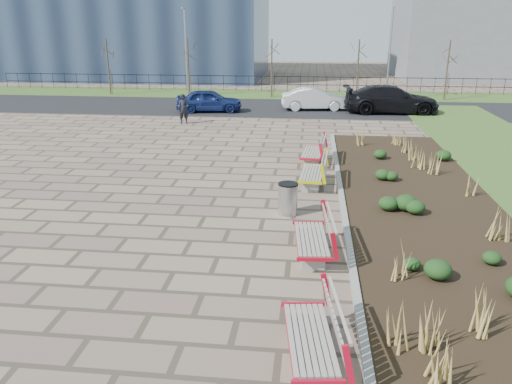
# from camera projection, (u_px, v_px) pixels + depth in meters

# --- Properties ---
(ground) EXTENTS (120.00, 120.00, 0.00)m
(ground) POSITION_uv_depth(u_px,v_px,m) (173.00, 272.00, 10.98)
(ground) COLOR #7A6754
(ground) RESTS_ON ground
(planting_bed) EXTENTS (4.50, 18.00, 0.10)m
(planting_bed) POSITION_uv_depth(u_px,v_px,m) (420.00, 203.00, 15.01)
(planting_bed) COLOR black
(planting_bed) RESTS_ON ground
(planting_curb) EXTENTS (0.16, 18.00, 0.15)m
(planting_curb) POSITION_uv_depth(u_px,v_px,m) (342.00, 199.00, 15.25)
(planting_curb) COLOR gray
(planting_curb) RESTS_ON ground
(grass_verge_far) EXTENTS (80.00, 5.00, 0.04)m
(grass_verge_far) POSITION_uv_depth(u_px,v_px,m) (273.00, 94.00, 37.28)
(grass_verge_far) COLOR #33511E
(grass_verge_far) RESTS_ON ground
(road) EXTENTS (80.00, 7.00, 0.02)m
(road) POSITION_uv_depth(u_px,v_px,m) (266.00, 108.00, 31.65)
(road) COLOR black
(road) RESTS_ON ground
(bench_a) EXTENTS (1.16, 2.20, 1.00)m
(bench_a) POSITION_uv_depth(u_px,v_px,m) (310.00, 334.00, 7.97)
(bench_a) COLOR red
(bench_a) RESTS_ON ground
(bench_b) EXTENTS (1.07, 2.17, 1.00)m
(bench_b) POSITION_uv_depth(u_px,v_px,m) (311.00, 236.00, 11.58)
(bench_b) COLOR #B70C1D
(bench_b) RESTS_ON ground
(bench_c) EXTENTS (1.05, 2.16, 1.00)m
(bench_c) POSITION_uv_depth(u_px,v_px,m) (312.00, 171.00, 16.60)
(bench_c) COLOR #D8CE0B
(bench_c) RESTS_ON ground
(bench_d) EXTENTS (1.08, 2.17, 1.00)m
(bench_d) POSITION_uv_depth(u_px,v_px,m) (313.00, 151.00, 19.22)
(bench_d) COLOR red
(bench_d) RESTS_ON ground
(litter_bin) EXTENTS (0.55, 0.55, 0.91)m
(litter_bin) POSITION_uv_depth(u_px,v_px,m) (288.00, 199.00, 14.12)
(litter_bin) COLOR #B2B2B7
(litter_bin) RESTS_ON ground
(pedestrian) EXTENTS (0.65, 0.51, 1.58)m
(pedestrian) POSITION_uv_depth(u_px,v_px,m) (184.00, 109.00, 26.54)
(pedestrian) COLOR black
(pedestrian) RESTS_ON ground
(car_blue) EXTENTS (4.09, 2.09, 1.33)m
(car_blue) POSITION_uv_depth(u_px,v_px,m) (209.00, 100.00, 30.03)
(car_blue) COLOR navy
(car_blue) RESTS_ON road
(car_silver) EXTENTS (4.16, 1.86, 1.33)m
(car_silver) POSITION_uv_depth(u_px,v_px,m) (315.00, 99.00, 30.64)
(car_silver) COLOR silver
(car_silver) RESTS_ON road
(car_black) EXTENTS (5.64, 2.51, 1.61)m
(car_black) POSITION_uv_depth(u_px,v_px,m) (391.00, 99.00, 29.59)
(car_black) COLOR black
(car_black) RESTS_ON road
(tree_a) EXTENTS (1.40, 1.40, 4.00)m
(tree_a) POSITION_uv_depth(u_px,v_px,m) (108.00, 67.00, 36.47)
(tree_a) COLOR #4C3D2D
(tree_a) RESTS_ON grass_verge_far
(tree_b) EXTENTS (1.40, 1.40, 4.00)m
(tree_b) POSITION_uv_depth(u_px,v_px,m) (189.00, 68.00, 35.84)
(tree_b) COLOR #4C3D2D
(tree_b) RESTS_ON grass_verge_far
(tree_c) EXTENTS (1.40, 1.40, 4.00)m
(tree_c) POSITION_uv_depth(u_px,v_px,m) (272.00, 68.00, 35.22)
(tree_c) COLOR #4C3D2D
(tree_c) RESTS_ON grass_verge_far
(tree_d) EXTENTS (1.40, 1.40, 4.00)m
(tree_d) POSITION_uv_depth(u_px,v_px,m) (358.00, 69.00, 34.59)
(tree_d) COLOR #4C3D2D
(tree_d) RESTS_ON grass_verge_far
(tree_e) EXTENTS (1.40, 1.40, 4.00)m
(tree_e) POSITION_uv_depth(u_px,v_px,m) (447.00, 70.00, 33.96)
(tree_e) COLOR #4C3D2D
(tree_e) RESTS_ON grass_verge_far
(lamp_west) EXTENTS (0.24, 0.60, 6.00)m
(lamp_west) POSITION_uv_depth(u_px,v_px,m) (186.00, 54.00, 35.05)
(lamp_west) COLOR gray
(lamp_west) RESTS_ON grass_verge_far
(lamp_east) EXTENTS (0.24, 0.60, 6.00)m
(lamp_east) POSITION_uv_depth(u_px,v_px,m) (389.00, 55.00, 33.59)
(lamp_east) COLOR gray
(lamp_east) RESTS_ON grass_verge_far
(railing_fence) EXTENTS (44.00, 0.10, 1.20)m
(railing_fence) POSITION_uv_depth(u_px,v_px,m) (275.00, 84.00, 38.49)
(railing_fence) COLOR black
(railing_fence) RESTS_ON grass_verge_far
(building_grey) EXTENTS (18.00, 12.00, 10.00)m
(building_grey) POSITION_uv_depth(u_px,v_px,m) (498.00, 23.00, 46.73)
(building_grey) COLOR slate
(building_grey) RESTS_ON ground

